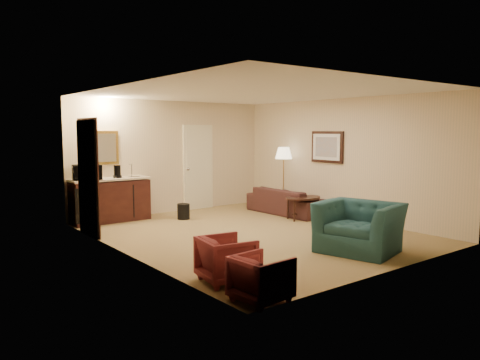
% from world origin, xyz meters
% --- Properties ---
extents(ground, '(6.00, 6.00, 0.00)m').
position_xyz_m(ground, '(0.00, 0.00, 0.00)').
color(ground, '#9B834E').
rests_on(ground, ground).
extents(room_walls, '(5.02, 6.01, 2.61)m').
position_xyz_m(room_walls, '(-0.10, 0.77, 1.72)').
color(room_walls, beige).
rests_on(room_walls, ground).
extents(wetbar_cabinet, '(1.64, 0.58, 0.92)m').
position_xyz_m(wetbar_cabinet, '(-1.65, 2.72, 0.46)').
color(wetbar_cabinet, '#3D1B13').
rests_on(wetbar_cabinet, ground).
extents(sofa, '(0.63, 2.01, 0.78)m').
position_xyz_m(sofa, '(1.95, 1.13, 0.39)').
color(sofa, black).
rests_on(sofa, ground).
extents(teal_armchair, '(1.07, 1.36, 1.05)m').
position_xyz_m(teal_armchair, '(0.50, -2.07, 0.53)').
color(teal_armchair, '#1F454D').
rests_on(teal_armchair, ground).
extents(rose_chair_near, '(0.68, 0.71, 0.64)m').
position_xyz_m(rose_chair_near, '(-2.05, -2.00, 0.32)').
color(rose_chair_near, maroon).
rests_on(rose_chair_near, ground).
extents(rose_chair_far, '(0.57, 0.61, 0.59)m').
position_xyz_m(rose_chair_far, '(-2.15, -2.80, 0.29)').
color(rose_chair_far, maroon).
rests_on(rose_chair_far, ground).
extents(coffee_table, '(1.00, 0.84, 0.49)m').
position_xyz_m(coffee_table, '(1.72, 0.38, 0.25)').
color(coffee_table, black).
rests_on(coffee_table, ground).
extents(floor_lamp, '(0.51, 0.51, 1.53)m').
position_xyz_m(floor_lamp, '(2.20, 1.53, 0.76)').
color(floor_lamp, '#B9833D').
rests_on(floor_lamp, ground).
extents(waste_bin, '(0.27, 0.27, 0.34)m').
position_xyz_m(waste_bin, '(-0.30, 2.00, 0.17)').
color(waste_bin, black).
rests_on(waste_bin, ground).
extents(microwave, '(0.60, 0.42, 0.37)m').
position_xyz_m(microwave, '(-2.15, 2.66, 1.11)').
color(microwave, black).
rests_on(microwave, wetbar_cabinet).
extents(coffee_maker, '(0.14, 0.14, 0.27)m').
position_xyz_m(coffee_maker, '(-1.50, 2.68, 1.05)').
color(coffee_maker, black).
rests_on(coffee_maker, wetbar_cabinet).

